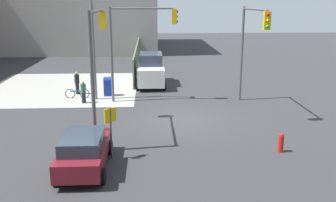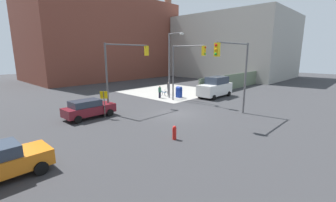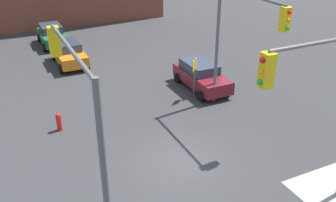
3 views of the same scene
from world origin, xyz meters
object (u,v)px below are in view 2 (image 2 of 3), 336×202
traffic_signal_nw_corner (124,64)px  coupe_maroon (88,108)px  pedestrian_crossing (160,92)px  fire_hydrant (174,132)px  street_lamp_corner (171,61)px  traffic_signal_se_corner (235,65)px  mailbox_blue (179,92)px  van_white_delivery (215,87)px  smokestack (168,37)px  bicycle_leaning_on_fence (164,93)px  traffic_signal_ne_corner (185,62)px  pedestrian_waiting (169,88)px

traffic_signal_nw_corner → coupe_maroon: 5.39m
coupe_maroon → pedestrian_crossing: 10.72m
fire_hydrant → street_lamp_corner: bearing=43.6°
traffic_signal_se_corner → fire_hydrant: (-7.40, 0.30, -4.15)m
mailbox_blue → coupe_maroon: (-12.57, -0.29, 0.08)m
van_white_delivery → coupe_maroon: bearing=169.8°
traffic_signal_se_corner → street_lamp_corner: size_ratio=0.81×
traffic_signal_se_corner → mailbox_blue: size_ratio=4.55×
van_white_delivery → pedestrian_crossing: size_ratio=3.46×
traffic_signal_nw_corner → pedestrian_crossing: size_ratio=4.17×
street_lamp_corner → pedestrian_crossing: street_lamp_corner is taller
smokestack → fire_hydrant: size_ratio=21.02×
traffic_signal_nw_corner → fire_hydrant: (-2.48, -8.70, -4.13)m
coupe_maroon → traffic_signal_nw_corner: bearing=-3.1°
traffic_signal_nw_corner → traffic_signal_se_corner: (4.92, -9.00, 0.02)m
smokestack → van_white_delivery: 36.17m
coupe_maroon → bicycle_leaning_on_fence: size_ratio=2.50×
smokestack → coupe_maroon: size_ratio=4.52×
smokestack → traffic_signal_nw_corner: smokestack is taller
smokestack → fire_hydrant: bearing=-136.2°
traffic_signal_nw_corner → traffic_signal_ne_corner: size_ratio=1.00×
mailbox_blue → coupe_maroon: size_ratio=0.33×
smokestack → mailbox_blue: smokestack is taller
fire_hydrant → pedestrian_waiting: (11.80, 11.60, 0.42)m
traffic_signal_nw_corner → traffic_signal_ne_corner: bearing=-13.9°
street_lamp_corner → mailbox_blue: 4.10m
traffic_signal_nw_corner → pedestrian_waiting: bearing=17.3°
fire_hydrant → pedestrian_waiting: 16.55m
traffic_signal_ne_corner → fire_hydrant: bearing=-143.8°
traffic_signal_se_corner → mailbox_blue: traffic_signal_se_corner is taller
van_white_delivery → fire_hydrant: bearing=-157.8°
mailbox_blue → pedestrian_crossing: bearing=143.1°
mailbox_blue → pedestrian_crossing: (-2.00, 1.50, 0.04)m
bicycle_leaning_on_fence → coupe_maroon: bearing=-168.2°
pedestrian_waiting → bicycle_leaning_on_fence: bearing=45.0°
traffic_signal_ne_corner → van_white_delivery: 6.24m
van_white_delivery → bicycle_leaning_on_fence: (-4.11, 5.40, -0.93)m
traffic_signal_se_corner → mailbox_blue: 10.94m
street_lamp_corner → van_white_delivery: size_ratio=1.48×
mailbox_blue → fire_hydrant: 14.50m
mailbox_blue → bicycle_leaning_on_fence: mailbox_blue is taller
pedestrian_crossing → fire_hydrant: bearing=42.7°
street_lamp_corner → coupe_maroon: bearing=-176.4°
mailbox_blue → van_white_delivery: size_ratio=0.26×
smokestack → coupe_maroon: smokestack is taller
street_lamp_corner → bicycle_leaning_on_fence: bearing=75.0°
traffic_signal_se_corner → coupe_maroon: 13.27m
traffic_signal_ne_corner → mailbox_blue: size_ratio=4.55×
smokestack → mailbox_blue: (-24.46, -25.00, -9.12)m
pedestrian_waiting → bicycle_leaning_on_fence: (-1.20, -0.20, -0.56)m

